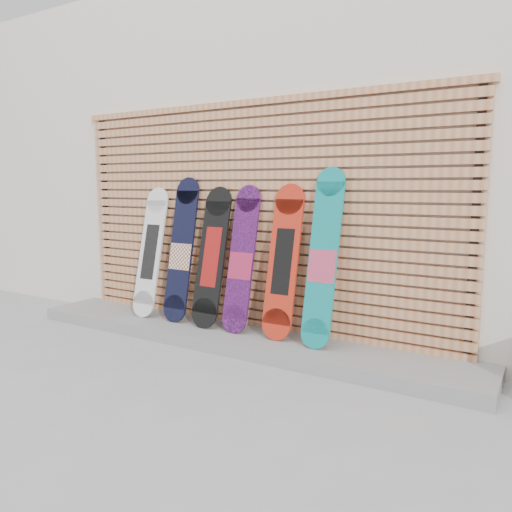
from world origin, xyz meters
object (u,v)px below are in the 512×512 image
object	(u,v)px
snowboard_0	(151,252)
snowboard_5	(323,258)
snowboard_2	(212,257)
snowboard_4	(283,262)
snowboard_1	(181,250)
snowboard_3	(241,260)

from	to	relation	value
snowboard_0	snowboard_5	xyz separation A→B (m)	(1.98, -0.01, 0.08)
snowboard_0	snowboard_2	size ratio (longest dim) A/B	0.99
snowboard_0	snowboard_5	size ratio (longest dim) A/B	0.88
snowboard_0	snowboard_4	xyz separation A→B (m)	(1.59, 0.01, 0.02)
snowboard_4	snowboard_1	bearing A→B (deg)	-179.79
snowboard_3	snowboard_4	bearing A→B (deg)	0.92
snowboard_0	snowboard_2	xyz separation A→B (m)	(0.80, 0.00, 0.00)
snowboard_3	snowboard_2	bearing A→B (deg)	-179.11
snowboard_3	snowboard_5	world-z (taller)	snowboard_5
snowboard_0	snowboard_1	xyz separation A→B (m)	(0.41, 0.01, 0.04)
snowboard_1	snowboard_5	size ratio (longest dim) A/B	0.95
snowboard_0	snowboard_3	xyz separation A→B (m)	(1.15, 0.01, 0.00)
snowboard_0	snowboard_3	bearing A→B (deg)	0.28
snowboard_0	snowboard_5	distance (m)	1.99
snowboard_0	snowboard_5	world-z (taller)	snowboard_5
snowboard_1	snowboard_5	distance (m)	1.57
snowboard_1	snowboard_3	world-z (taller)	snowboard_1
snowboard_3	snowboard_5	bearing A→B (deg)	-0.85
snowboard_2	snowboard_0	bearing A→B (deg)	-179.98
snowboard_1	snowboard_3	xyz separation A→B (m)	(0.73, -0.00, -0.04)
snowboard_2	snowboard_3	distance (m)	0.34
snowboard_1	snowboard_3	distance (m)	0.73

